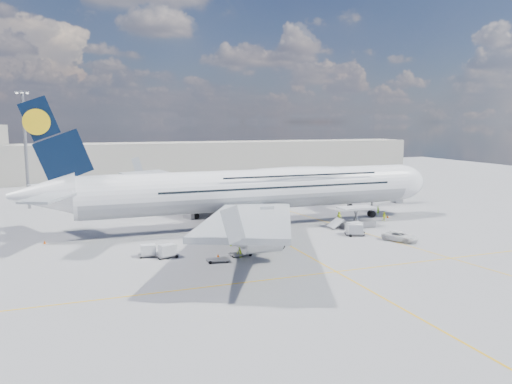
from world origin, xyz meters
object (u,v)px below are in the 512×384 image
object	(u,v)px
light_mast	(26,148)
baggage_tug	(235,237)
cone_wing_left_inner	(216,216)
cone_wing_right_inner	(261,243)
dolly_row_c	(218,260)
dolly_nose_near	(355,228)
dolly_back	(148,250)
airliner	(256,189)
crew_van	(339,217)
cargo_loader	(355,220)
crew_tug	(241,252)
cone_tail	(45,242)
crew_loader	(384,217)
cone_nose	(388,217)
catering_truck_outer	(116,194)
dolly_row_a	(167,251)
crew_nose	(378,211)
cone_wing_left_outer	(179,205)
dolly_row_b	(241,254)
dolly_nose_far	(355,230)
service_van	(400,236)
crew_wing	(231,240)
catering_truck_inner	(202,206)

from	to	relation	value
light_mast	baggage_tug	size ratio (longest dim) A/B	8.43
cone_wing_left_inner	cone_wing_right_inner	xyz separation A→B (m)	(0.45, -23.83, 0.00)
dolly_row_c	dolly_nose_near	world-z (taller)	dolly_nose_near
light_mast	dolly_back	world-z (taller)	light_mast
airliner	crew_van	xyz separation A→B (m)	(16.09, -2.21, -5.86)
cargo_loader	crew_tug	size ratio (longest dim) A/B	5.35
dolly_back	cone_tail	size ratio (longest dim) A/B	5.17
dolly_back	crew_loader	xyz separation A→B (m)	(46.39, 10.09, -0.07)
cone_nose	catering_truck_outer	bearing A→B (deg)	142.05
dolly_row_a	crew_nose	size ratio (longest dim) A/B	1.85
baggage_tug	crew_van	distance (m)	24.79
crew_tug	cone_wing_left_outer	world-z (taller)	crew_tug
baggage_tug	airliner	bearing A→B (deg)	61.68
dolly_row_b	crew_tug	distance (m)	1.04
crew_loader	cone_tail	world-z (taller)	crew_loader
cargo_loader	catering_truck_outer	bearing A→B (deg)	131.34
cargo_loader	crew_loader	distance (m)	8.67
dolly_row_a	baggage_tug	bearing A→B (deg)	11.46
airliner	crew_tug	world-z (taller)	airliner
airliner	crew_loader	distance (m)	25.86
dolly_row_a	baggage_tug	distance (m)	13.08
cargo_loader	cone_wing_left_inner	distance (m)	27.45
dolly_back	dolly_nose_far	bearing A→B (deg)	4.39
cone_wing_right_inner	cone_wing_left_inner	bearing A→B (deg)	91.08
cone_nose	cone_tail	distance (m)	63.01
cone_wing_left_inner	cargo_loader	bearing A→B (deg)	-39.79
airliner	service_van	world-z (taller)	airliner
crew_nose	crew_wing	distance (m)	38.82
cone_tail	crew_wing	bearing A→B (deg)	-23.19
airliner	catering_truck_outer	world-z (taller)	airliner
cone_wing_left_inner	dolly_nose_near	bearing A→B (deg)	-52.06
catering_truck_outer	cone_wing_left_inner	bearing A→B (deg)	-41.76
cargo_loader	dolly_row_a	distance (m)	36.77
dolly_back	cone_nose	bearing A→B (deg)	16.88
dolly_row_a	dolly_back	world-z (taller)	dolly_row_a
cargo_loader	light_mast	bearing A→B (deg)	143.46
baggage_tug	dolly_nose_far	bearing A→B (deg)	-1.17
dolly_row_c	crew_tug	bearing A→B (deg)	23.55
airliner	crew_loader	xyz separation A→B (m)	(24.77, -4.38, -6.00)
cone_wing_right_inner	crew_nose	bearing A→B (deg)	25.42
cone_nose	cone_wing_right_inner	world-z (taller)	cone_wing_right_inner
airliner	dolly_row_b	world-z (taller)	airliner
dolly_row_b	catering_truck_inner	xyz separation A→B (m)	(2.25, 30.87, 1.80)
service_van	crew_wing	xyz separation A→B (m)	(-26.29, 6.50, 0.08)
dolly_nose_near	cone_tail	world-z (taller)	dolly_nose_near
cone_wing_right_inner	cone_tail	bearing A→B (deg)	158.73
crew_tug	catering_truck_inner	bearing A→B (deg)	94.95
dolly_nose_far	cone_wing_left_inner	world-z (taller)	dolly_nose_far
airliner	dolly_back	xyz separation A→B (m)	(-21.61, -14.47, -5.93)
baggage_tug	crew_tug	size ratio (longest dim) A/B	1.90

